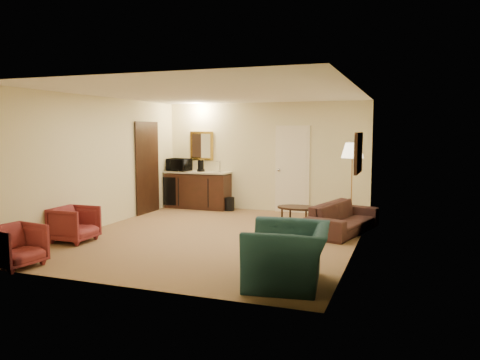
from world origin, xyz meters
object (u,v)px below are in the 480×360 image
(rose_chair_near, at_px, (74,222))
(floor_lamp, at_px, (352,184))
(teal_armchair, at_px, (288,245))
(rose_chair_far, at_px, (15,244))
(sofa, at_px, (343,213))
(waste_bin, at_px, (229,204))
(wetbar_cabinet, at_px, (198,190))
(microwave, at_px, (179,163))
(coffee_maker, at_px, (201,166))
(coffee_table, at_px, (298,218))

(rose_chair_near, bearing_deg, floor_lamp, -54.93)
(teal_armchair, xyz_separation_m, rose_chair_far, (-3.80, -0.60, -0.17))
(sofa, relative_size, floor_lamp, 1.13)
(rose_chair_near, distance_m, waste_bin, 4.15)
(wetbar_cabinet, relative_size, sofa, 0.85)
(rose_chair_far, xyz_separation_m, waste_bin, (1.11, 5.45, -0.17))
(rose_chair_near, relative_size, waste_bin, 2.10)
(rose_chair_far, bearing_deg, wetbar_cabinet, 5.77)
(floor_lamp, bearing_deg, rose_chair_near, -144.08)
(rose_chair_far, bearing_deg, floor_lamp, -32.80)
(rose_chair_far, height_order, waste_bin, rose_chair_far)
(rose_chair_far, height_order, microwave, microwave)
(rose_chair_far, xyz_separation_m, coffee_maker, (0.32, 5.55, 0.73))
(teal_armchair, distance_m, coffee_table, 3.27)
(rose_chair_near, bearing_deg, waste_bin, -20.08)
(rose_chair_near, height_order, rose_chair_far, rose_chair_near)
(waste_bin, bearing_deg, wetbar_cabinet, 175.37)
(coffee_maker, bearing_deg, waste_bin, -21.71)
(teal_armchair, bearing_deg, coffee_maker, -152.51)
(sofa, relative_size, microwave, 3.39)
(teal_armchair, relative_size, coffee_maker, 4.08)
(sofa, xyz_separation_m, teal_armchair, (-0.25, -3.29, 0.13))
(teal_armchair, bearing_deg, rose_chair_far, -88.63)
(rose_chair_near, bearing_deg, microwave, -0.85)
(sofa, relative_size, rose_chair_far, 2.88)
(rose_chair_near, xyz_separation_m, coffee_maker, (0.57, 4.01, 0.72))
(wetbar_cabinet, distance_m, floor_lamp, 3.96)
(microwave, bearing_deg, coffee_maker, 17.08)
(teal_armchair, height_order, microwave, microwave)
(microwave, bearing_deg, teal_armchair, -39.78)
(teal_armchair, relative_size, microwave, 2.03)
(sofa, distance_m, coffee_maker, 4.14)
(wetbar_cabinet, relative_size, teal_armchair, 1.43)
(waste_bin, height_order, microwave, microwave)
(wetbar_cabinet, xyz_separation_m, coffee_maker, (0.07, 0.03, 0.60))
(wetbar_cabinet, height_order, teal_armchair, teal_armchair)
(wetbar_cabinet, height_order, coffee_table, wetbar_cabinet)
(teal_armchair, relative_size, rose_chair_far, 1.72)
(teal_armchair, bearing_deg, microwave, -147.92)
(waste_bin, bearing_deg, teal_armchair, -61.03)
(coffee_maker, bearing_deg, sofa, -38.64)
(rose_chair_far, bearing_deg, teal_armchair, -72.67)
(sofa, bearing_deg, microwave, 84.54)
(coffee_table, bearing_deg, waste_bin, 141.55)
(wetbar_cabinet, xyz_separation_m, floor_lamp, (3.85, -0.83, 0.39))
(coffee_table, bearing_deg, rose_chair_far, -130.04)
(teal_armchair, bearing_deg, floor_lamp, 168.20)
(coffee_maker, bearing_deg, wetbar_cabinet, -174.05)
(sofa, distance_m, microwave, 4.64)
(rose_chair_far, relative_size, floor_lamp, 0.39)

